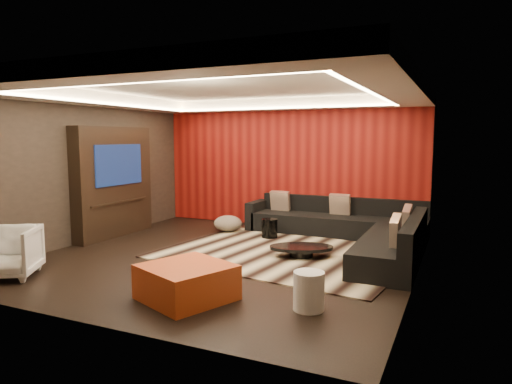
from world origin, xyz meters
The scene contains 26 objects.
floor centered at (0.00, 0.00, -0.01)m, with size 6.00×6.00×0.02m, color black.
ceiling centered at (0.00, 0.00, 2.81)m, with size 6.00×6.00×0.02m, color silver.
wall_back centered at (0.00, 3.01, 1.40)m, with size 6.00×0.02×2.80m, color black.
wall_left centered at (-3.01, 0.00, 1.40)m, with size 0.02×6.00×2.80m, color black.
wall_right centered at (3.01, 0.00, 1.40)m, with size 0.02×6.00×2.80m, color black.
red_feature_wall centered at (0.00, 2.97, 1.40)m, with size 5.98×0.05×2.78m, color #6B0C0A.
soffit_back centered at (0.00, 2.70, 2.69)m, with size 6.00×0.60×0.22m, color silver.
soffit_front centered at (0.00, -2.70, 2.69)m, with size 6.00×0.60×0.22m, color silver.
soffit_left centered at (-2.70, 0.00, 2.69)m, with size 0.60×4.80×0.22m, color silver.
soffit_right centered at (2.70, 0.00, 2.69)m, with size 0.60×4.80×0.22m, color silver.
cove_back centered at (0.00, 2.36, 2.60)m, with size 4.80×0.08×0.04m, color #FFD899.
cove_front centered at (0.00, -2.36, 2.60)m, with size 4.80×0.08×0.04m, color #FFD899.
cove_left centered at (-2.36, 0.00, 2.60)m, with size 0.08×4.80×0.04m, color #FFD899.
cove_right centered at (2.36, 0.00, 2.60)m, with size 0.08×4.80×0.04m, color #FFD899.
tv_surround centered at (-2.85, 0.60, 1.10)m, with size 0.30×2.00×2.20m, color black.
tv_screen centered at (-2.69, 0.60, 1.45)m, with size 0.04×1.30×0.80m, color black.
tv_shelf centered at (-2.69, 0.60, 0.70)m, with size 0.04×1.60×0.04m, color black.
rug centered at (0.81, 0.63, 0.01)m, with size 4.00×3.00×0.02m, color #C1B18D.
coffee_table centered at (1.16, 0.54, 0.11)m, with size 1.05×1.05×0.18m, color black.
drum_stool centered at (0.11, 1.67, 0.21)m, with size 0.31×0.31×0.37m, color black.
striped_pouf centered at (-0.94, 1.88, 0.18)m, with size 0.60×0.60×0.33m, color beige.
white_side_table centered at (1.99, -1.64, 0.22)m, with size 0.36×0.36×0.45m, color white.
orange_ottoman centered at (0.51, -1.92, 0.21)m, with size 0.97×0.97×0.43m, color #AB5116.
armchair centered at (-2.30, -2.22, 0.36)m, with size 0.77×0.79×0.72m, color silver.
sectional_sofa centered at (1.73, 1.86, 0.26)m, with size 3.65×3.50×0.75m.
throw_pillows centered at (1.65, 1.75, 0.62)m, with size 3.05×2.74×0.50m.
Camera 1 is at (3.53, -6.51, 1.97)m, focal length 32.00 mm.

